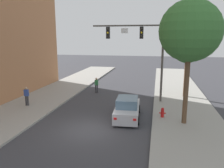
{
  "coord_description": "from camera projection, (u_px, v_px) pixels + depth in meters",
  "views": [
    {
      "loc": [
        4.21,
        -13.16,
        5.92
      ],
      "look_at": [
        0.44,
        5.21,
        2.0
      ],
      "focal_mm": 35.85,
      "sensor_mm": 36.0,
      "label": 1
    }
  ],
  "objects": [
    {
      "name": "sidewalk_right",
      "position": [
        194.0,
        137.0,
        13.37
      ],
      "size": [
        5.0,
        60.0,
        0.15
      ],
      "primitive_type": "cube",
      "color": "#99968E",
      "rests_on": "ground"
    },
    {
      "name": "car_lead_silver",
      "position": [
        127.0,
        109.0,
        16.59
      ],
      "size": [
        2.02,
        4.32,
        1.6
      ],
      "color": "#B7B7BC",
      "rests_on": "ground"
    },
    {
      "name": "pedestrian_sidewalk_left_walker",
      "position": [
        27.0,
        95.0,
        19.15
      ],
      "size": [
        0.36,
        0.22,
        1.64
      ],
      "color": "#333338",
      "rests_on": "sidewalk_left"
    },
    {
      "name": "traffic_signal_mast",
      "position": [
        142.0,
        44.0,
        19.92
      ],
      "size": [
        6.44,
        0.38,
        7.5
      ],
      "color": "#514C47",
      "rests_on": "sidewalk_right"
    },
    {
      "name": "pedestrian_crossing_road",
      "position": [
        96.0,
        85.0,
        24.2
      ],
      "size": [
        0.36,
        0.22,
        1.64
      ],
      "color": "#333338",
      "rests_on": "ground"
    },
    {
      "name": "street_tree_second",
      "position": [
        188.0,
        48.0,
        21.42
      ],
      "size": [
        2.89,
        2.89,
        6.22
      ],
      "color": "brown",
      "rests_on": "sidewalk_right"
    },
    {
      "name": "ground_plane",
      "position": [
        90.0,
        129.0,
        14.66
      ],
      "size": [
        120.0,
        120.0,
        0.0
      ],
      "primitive_type": "plane",
      "color": "#38383D"
    },
    {
      "name": "fire_hydrant",
      "position": [
        162.0,
        112.0,
        16.46
      ],
      "size": [
        0.48,
        0.24,
        0.72
      ],
      "color": "red",
      "rests_on": "sidewalk_right"
    },
    {
      "name": "sidewalk_left",
      "position": [
        2.0,
        121.0,
        15.93
      ],
      "size": [
        5.0,
        60.0,
        0.15
      ],
      "primitive_type": "cube",
      "color": "#99968E",
      "rests_on": "ground"
    },
    {
      "name": "street_tree_nearest",
      "position": [
        190.0,
        31.0,
        14.15
      ],
      "size": [
        3.95,
        3.95,
        8.15
      ],
      "color": "brown",
      "rests_on": "sidewalk_right"
    }
  ]
}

